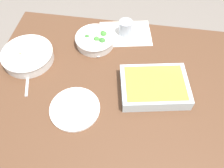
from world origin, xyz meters
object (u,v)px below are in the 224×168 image
at_px(baking_dish, 154,86).
at_px(drink_cup, 125,29).
at_px(spoon_spare, 120,37).
at_px(spoon_by_broccoli, 97,49).
at_px(broccoli_bowl, 95,40).
at_px(side_plate, 75,109).
at_px(spoon_by_stew, 28,76).
at_px(stew_bowl, 28,55).

distance_m(baking_dish, drink_cup, 0.40).
relative_size(baking_dish, spoon_spare, 2.18).
distance_m(spoon_by_broccoli, spoon_spare, 0.15).
height_order(broccoli_bowl, side_plate, broccoli_bowl).
height_order(side_plate, spoon_by_stew, side_plate).
distance_m(broccoli_bowl, spoon_by_stew, 0.39).
relative_size(stew_bowl, spoon_by_stew, 1.48).
bearing_deg(broccoli_bowl, spoon_by_broccoli, -70.98).
xyz_separation_m(drink_cup, spoon_spare, (-0.02, -0.04, -0.03)).
bearing_deg(broccoli_bowl, baking_dish, -38.46).
distance_m(drink_cup, side_plate, 0.53).
distance_m(baking_dish, spoon_by_stew, 0.60).
xyz_separation_m(side_plate, spoon_spare, (0.13, 0.47, -0.00)).
xyz_separation_m(broccoli_bowl, spoon_by_broccoli, (0.01, -0.04, -0.03)).
bearing_deg(broccoli_bowl, spoon_by_stew, -135.78).
relative_size(stew_bowl, spoon_by_broccoli, 1.50).
bearing_deg(spoon_by_broccoli, stew_bowl, -159.34).
bearing_deg(stew_bowl, drink_cup, 29.81).
xyz_separation_m(stew_bowl, baking_dish, (0.63, -0.09, 0.00)).
height_order(broccoli_bowl, baking_dish, broccoli_bowl).
height_order(drink_cup, side_plate, drink_cup).
distance_m(drink_cup, spoon_by_stew, 0.57).
bearing_deg(drink_cup, baking_dish, -63.88).
bearing_deg(spoon_by_broccoli, drink_cup, 46.32).
distance_m(side_plate, spoon_spare, 0.49).
xyz_separation_m(broccoli_bowl, baking_dish, (0.32, -0.26, 0.00)).
bearing_deg(stew_bowl, spoon_spare, 27.65).
xyz_separation_m(baking_dish, drink_cup, (-0.17, 0.36, 0.00)).
distance_m(broccoli_bowl, spoon_by_broccoli, 0.05).
xyz_separation_m(side_plate, spoon_by_stew, (-0.27, 0.14, -0.00)).
distance_m(drink_cup, spoon_by_broccoli, 0.20).
distance_m(stew_bowl, spoon_by_broccoli, 0.35).
xyz_separation_m(spoon_by_broccoli, spoon_spare, (0.11, 0.10, 0.00)).
xyz_separation_m(spoon_by_stew, spoon_by_broccoli, (0.29, 0.23, 0.00)).
relative_size(broccoli_bowl, drink_cup, 2.45).
bearing_deg(spoon_by_stew, stew_bowl, 106.76).
height_order(baking_dish, spoon_spare, baking_dish).
height_order(stew_bowl, spoon_by_stew, stew_bowl).
xyz_separation_m(stew_bowl, broccoli_bowl, (0.31, 0.16, -0.00)).
bearing_deg(spoon_spare, spoon_by_stew, -140.15).
distance_m(spoon_by_stew, spoon_by_broccoli, 0.37).
distance_m(broccoli_bowl, drink_cup, 0.18).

